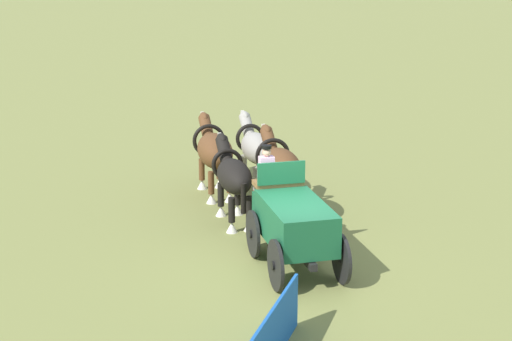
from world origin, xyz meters
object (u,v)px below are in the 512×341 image
at_px(show_wagon, 293,222).
at_px(draft_horse_lead_off, 256,149).
at_px(draft_horse_rear_near, 233,177).
at_px(draft_horse_rear_off, 280,168).
at_px(draft_horse_lead_near, 214,151).

height_order(show_wagon, draft_horse_lead_off, show_wagon).
xyz_separation_m(draft_horse_rear_near, draft_horse_rear_off, (0.38, -1.24, 0.16)).
bearing_deg(draft_horse_lead_off, draft_horse_rear_off, -162.11).
bearing_deg(show_wagon, draft_horse_lead_near, 23.97).
distance_m(draft_horse_rear_near, draft_horse_lead_near, 2.58).
distance_m(draft_horse_rear_near, draft_horse_lead_off, 2.90).
distance_m(draft_horse_rear_off, draft_horse_lead_off, 2.62).
relative_size(show_wagon, draft_horse_rear_off, 1.86).
height_order(draft_horse_rear_off, draft_horse_lead_near, draft_horse_rear_off).
xyz_separation_m(draft_horse_lead_near, draft_horse_lead_off, (0.42, -1.23, -0.02)).
xyz_separation_m(draft_horse_rear_off, draft_horse_lead_near, (2.07, 2.04, -0.09)).
xyz_separation_m(draft_horse_rear_off, draft_horse_lead_off, (2.49, 0.80, -0.11)).
xyz_separation_m(draft_horse_rear_near, draft_horse_lead_off, (2.87, -0.44, 0.05)).
bearing_deg(draft_horse_rear_near, draft_horse_rear_off, -73.09).
xyz_separation_m(show_wagon, draft_horse_rear_off, (3.48, 0.43, 0.33)).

